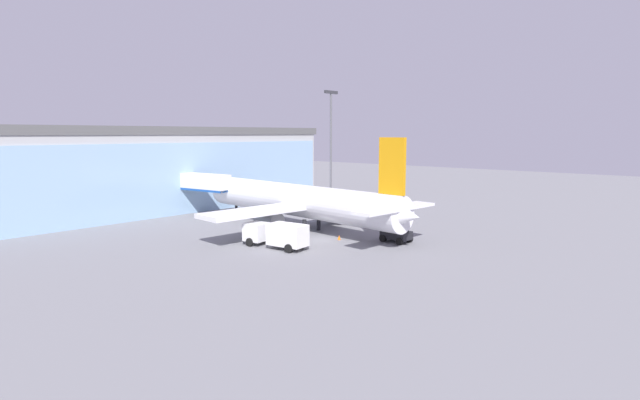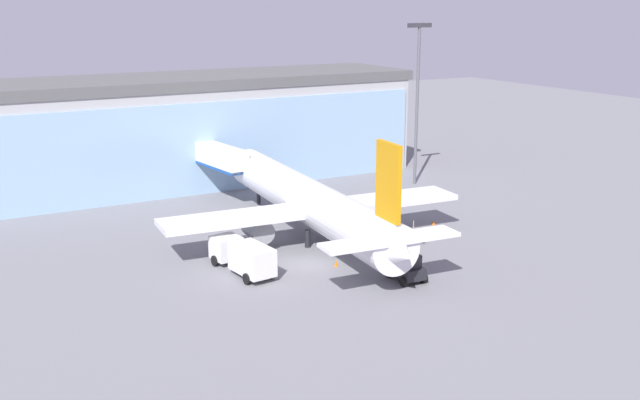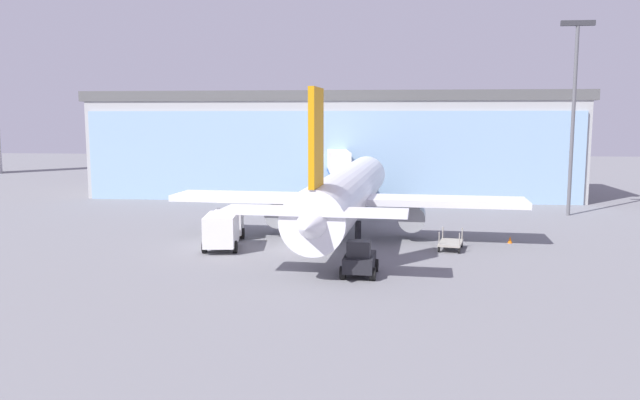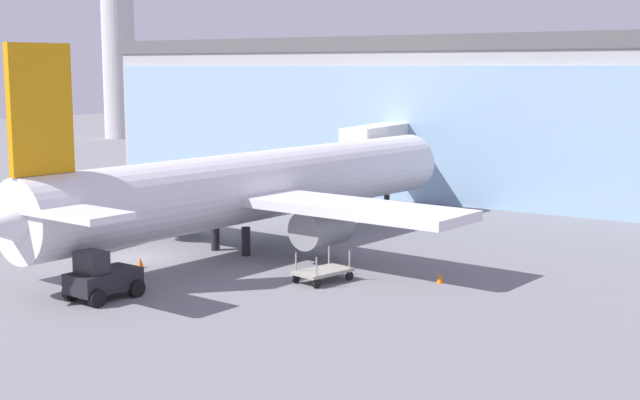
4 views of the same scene
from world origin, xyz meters
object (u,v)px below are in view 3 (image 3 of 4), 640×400
safety_cone_nose (317,251)px  apron_light_mast (574,102)px  pushback_tug (359,260)px  safety_cone_wingtip (510,240)px  jet_bridge (338,163)px  baggage_cart (451,243)px  catering_truck (224,227)px  airplane (347,193)px

safety_cone_nose → apron_light_mast: bearing=41.5°
pushback_tug → safety_cone_nose: 6.46m
apron_light_mast → safety_cone_wingtip: bearing=-120.3°
jet_bridge → apron_light_mast: size_ratio=0.64×
apron_light_mast → baggage_cart: size_ratio=6.18×
baggage_cart → safety_cone_nose: size_ratio=5.59×
catering_truck → pushback_tug: 13.19m
airplane → baggage_cart: 9.81m
jet_bridge → airplane: bearing=179.3°
jet_bridge → safety_cone_wingtip: bearing=-151.3°
baggage_cart → airplane: bearing=-109.1°
pushback_tug → jet_bridge: bearing=10.1°
pushback_tug → airplane: bearing=10.4°
apron_light_mast → airplane: size_ratio=0.53×
jet_bridge → pushback_tug: size_ratio=3.69×
apron_light_mast → safety_cone_wingtip: size_ratio=34.55×
pushback_tug → safety_cone_nose: pushback_tug is taller
safety_cone_nose → safety_cone_wingtip: 15.61m
baggage_cart → safety_cone_nose: (-9.66, -2.71, -0.23)m
apron_light_mast → pushback_tug: 34.58m
airplane → catering_truck: bearing=124.4°
pushback_tug → safety_cone_wingtip: 15.99m
baggage_cart → safety_cone_wingtip: (4.89, 2.93, -0.23)m
airplane → safety_cone_nose: bearing=171.9°
catering_truck → safety_cone_nose: 7.80m
apron_light_mast → baggage_cart: bearing=-127.3°
catering_truck → safety_cone_wingtip: 22.15m
safety_cone_nose → safety_cone_wingtip: bearing=21.2°
catering_truck → safety_cone_wingtip: catering_truck is taller
airplane → catering_truck: airplane is taller
apron_light_mast → airplane: (-21.59, -13.04, -7.71)m
baggage_cart → safety_cone_wingtip: size_ratio=5.59×
jet_bridge → safety_cone_wingtip: 26.02m
airplane → pushback_tug: size_ratio=10.83×
jet_bridge → baggage_cart: 26.17m
airplane → safety_cone_nose: size_ratio=65.33×
jet_bridge → baggage_cart: jet_bridge is taller
airplane → catering_truck: size_ratio=4.79×
catering_truck → baggage_cart: size_ratio=2.44×
baggage_cart → pushback_tug: (-6.48, -8.29, 0.47)m
airplane → baggage_cart: (7.96, -4.86, -3.04)m
jet_bridge → apron_light_mast: (23.57, -5.94, 6.53)m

